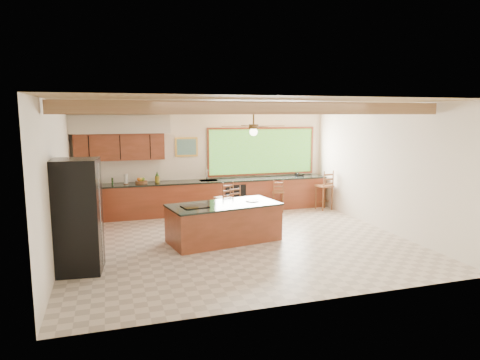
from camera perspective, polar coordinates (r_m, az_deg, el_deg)
name	(u,v)px	position (r m, az deg, el deg)	size (l,w,h in m)	color
ground	(239,241)	(9.46, -0.15, -8.16)	(7.20, 7.20, 0.00)	beige
room_shell	(223,139)	(9.65, -2.26, 5.54)	(7.27, 6.54, 3.02)	white
counter_run	(182,201)	(11.56, -7.73, -2.75)	(7.12, 3.10, 1.23)	brown
island	(224,222)	(9.38, -2.18, -5.67)	(2.53, 1.51, 0.85)	brown
refrigerator	(77,216)	(7.97, -20.89, -4.53)	(0.85, 0.83, 2.00)	black
bar_stool_a	(225,199)	(10.77, -2.05, -2.54)	(0.50, 0.50, 1.09)	brown
bar_stool_b	(233,201)	(10.85, -0.96, -2.79)	(0.42, 0.42, 0.99)	brown
bar_stool_c	(279,193)	(12.17, 5.18, -1.71)	(0.42, 0.42, 0.93)	brown
bar_stool_d	(325,187)	(12.59, 11.30, -0.87)	(0.48, 0.48, 1.16)	brown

